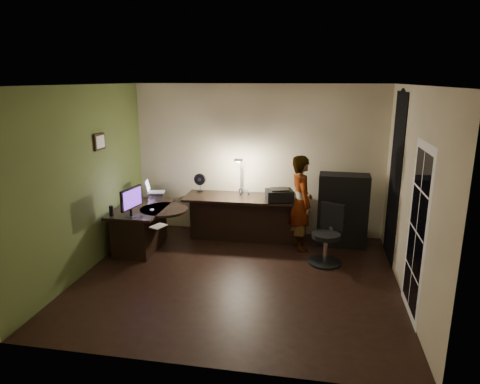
% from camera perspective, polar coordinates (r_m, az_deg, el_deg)
% --- Properties ---
extents(floor, '(4.50, 4.00, 0.01)m').
position_cam_1_polar(floor, '(6.28, -0.37, -11.41)').
color(floor, black).
rests_on(floor, ground).
extents(ceiling, '(4.50, 4.00, 0.01)m').
position_cam_1_polar(ceiling, '(5.63, -0.41, 14.14)').
color(ceiling, silver).
rests_on(ceiling, floor).
extents(wall_back, '(4.50, 0.01, 2.70)m').
position_cam_1_polar(wall_back, '(7.75, 2.36, 4.24)').
color(wall_back, '#C4B493').
rests_on(wall_back, floor).
extents(wall_front, '(4.50, 0.01, 2.70)m').
position_cam_1_polar(wall_front, '(3.95, -5.80, -6.40)').
color(wall_front, '#C4B493').
rests_on(wall_front, floor).
extents(wall_left, '(0.01, 4.00, 2.70)m').
position_cam_1_polar(wall_left, '(6.60, -20.02, 1.47)').
color(wall_left, '#C4B493').
rests_on(wall_left, floor).
extents(wall_right, '(0.01, 4.00, 2.70)m').
position_cam_1_polar(wall_right, '(5.84, 21.90, -0.36)').
color(wall_right, '#C4B493').
rests_on(wall_right, floor).
extents(green_wall_overlay, '(0.00, 4.00, 2.70)m').
position_cam_1_polar(green_wall_overlay, '(6.59, -19.90, 1.47)').
color(green_wall_overlay, '#495928').
rests_on(green_wall_overlay, floor).
extents(arched_doorway, '(0.01, 0.90, 2.60)m').
position_cam_1_polar(arched_doorway, '(6.95, 19.94, 1.70)').
color(arched_doorway, black).
rests_on(arched_doorway, floor).
extents(french_door, '(0.02, 0.92, 2.10)m').
position_cam_1_polar(french_door, '(5.41, 22.50, -4.93)').
color(french_door, white).
rests_on(french_door, floor).
extents(framed_picture, '(0.04, 0.30, 0.25)m').
position_cam_1_polar(framed_picture, '(6.88, -18.27, 6.38)').
color(framed_picture, black).
rests_on(framed_picture, wall_left).
extents(desk_left, '(0.80, 1.28, 0.73)m').
position_cam_1_polar(desk_left, '(7.32, -12.85, -4.76)').
color(desk_left, black).
rests_on(desk_left, floor).
extents(desk_right, '(2.08, 0.77, 0.78)m').
position_cam_1_polar(desk_right, '(7.59, 0.49, -3.48)').
color(desk_right, black).
rests_on(desk_right, floor).
extents(cabinet, '(0.84, 0.44, 1.24)m').
position_cam_1_polar(cabinet, '(7.45, 13.53, -2.38)').
color(cabinet, black).
rests_on(cabinet, floor).
extents(laptop_stand, '(0.30, 0.27, 0.11)m').
position_cam_1_polar(laptop_stand, '(7.71, -11.13, -0.47)').
color(laptop_stand, silver).
rests_on(laptop_stand, desk_left).
extents(laptop, '(0.38, 0.37, 0.22)m').
position_cam_1_polar(laptop, '(7.67, -11.19, 0.73)').
color(laptop, silver).
rests_on(laptop, laptop_stand).
extents(monitor, '(0.19, 0.52, 0.33)m').
position_cam_1_polar(monitor, '(6.74, -14.38, -1.88)').
color(monitor, black).
rests_on(monitor, desk_left).
extents(mouse, '(0.09, 0.11, 0.04)m').
position_cam_1_polar(mouse, '(7.01, -11.66, -2.35)').
color(mouse, silver).
rests_on(mouse, desk_left).
extents(phone, '(0.10, 0.15, 0.01)m').
position_cam_1_polar(phone, '(6.82, -10.83, -2.90)').
color(phone, black).
rests_on(phone, desk_left).
extents(pen, '(0.09, 0.11, 0.01)m').
position_cam_1_polar(pen, '(6.82, -13.62, -3.05)').
color(pen, black).
rests_on(pen, desk_left).
extents(speaker, '(0.07, 0.07, 0.16)m').
position_cam_1_polar(speaker, '(6.88, -16.79, -2.45)').
color(speaker, black).
rests_on(speaker, desk_left).
extents(notepad, '(0.24, 0.27, 0.01)m').
position_cam_1_polar(notepad, '(6.27, -10.81, -4.49)').
color(notepad, silver).
rests_on(notepad, desk_left).
extents(desk_fan, '(0.23, 0.14, 0.33)m').
position_cam_1_polar(desk_fan, '(7.81, -5.34, 1.30)').
color(desk_fan, black).
rests_on(desk_fan, desk_right).
extents(headphones, '(0.19, 0.13, 0.08)m').
position_cam_1_polar(headphones, '(7.60, 0.61, 0.03)').
color(headphones, '#265E87').
rests_on(headphones, desk_right).
extents(printer, '(0.52, 0.45, 0.20)m').
position_cam_1_polar(printer, '(7.23, 5.28, -0.33)').
color(printer, black).
rests_on(printer, desk_right).
extents(desk_lamp, '(0.25, 0.35, 0.70)m').
position_cam_1_polar(desk_lamp, '(7.66, 0.11, 2.51)').
color(desk_lamp, black).
rests_on(desk_lamp, desk_right).
extents(office_chair, '(0.68, 0.68, 0.92)m').
position_cam_1_polar(office_chair, '(6.69, 11.42, -5.68)').
color(office_chair, black).
rests_on(office_chair, floor).
extents(person, '(0.55, 0.66, 1.59)m').
position_cam_1_polar(person, '(7.11, 8.13, -1.46)').
color(person, '#D8A88C').
rests_on(person, floor).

